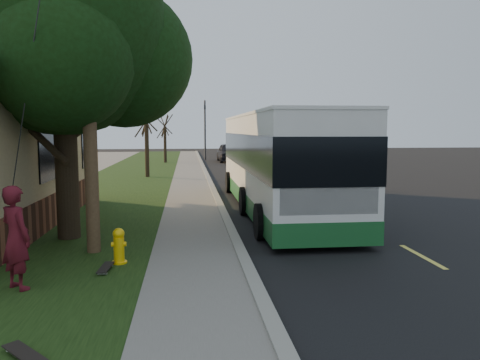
% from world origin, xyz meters
% --- Properties ---
extents(ground, '(120.00, 120.00, 0.00)m').
position_xyz_m(ground, '(0.00, 0.00, 0.00)').
color(ground, black).
rests_on(ground, ground).
extents(road, '(8.00, 80.00, 0.01)m').
position_xyz_m(road, '(4.00, 10.00, 0.01)').
color(road, black).
rests_on(road, ground).
extents(curb, '(0.25, 80.00, 0.12)m').
position_xyz_m(curb, '(0.00, 10.00, 0.06)').
color(curb, gray).
rests_on(curb, ground).
extents(sidewalk, '(2.00, 80.00, 0.08)m').
position_xyz_m(sidewalk, '(-1.00, 10.00, 0.04)').
color(sidewalk, slate).
rests_on(sidewalk, ground).
extents(grass_verge, '(5.00, 80.00, 0.07)m').
position_xyz_m(grass_verge, '(-4.50, 10.00, 0.04)').
color(grass_verge, black).
rests_on(grass_verge, ground).
extents(fire_hydrant, '(0.32, 0.32, 0.74)m').
position_xyz_m(fire_hydrant, '(-2.60, 0.00, 0.43)').
color(fire_hydrant, yellow).
rests_on(fire_hydrant, grass_verge).
extents(utility_pole, '(2.86, 3.21, 9.07)m').
position_xyz_m(utility_pole, '(-3.31, 0.99, 4.63)').
color(utility_pole, '#473321').
rests_on(utility_pole, ground).
extents(leafy_tree, '(6.30, 6.00, 7.80)m').
position_xyz_m(leafy_tree, '(-4.17, 2.65, 5.17)').
color(leafy_tree, black).
rests_on(leafy_tree, grass_verge).
extents(bare_tree_near, '(1.38, 1.21, 4.31)m').
position_xyz_m(bare_tree_near, '(-3.50, 18.00, 2.15)').
color(bare_tree_near, black).
rests_on(bare_tree_near, grass_verge).
extents(bare_tree_far, '(1.38, 1.21, 4.03)m').
position_xyz_m(bare_tree_far, '(-3.00, 30.00, 2.00)').
color(bare_tree_far, black).
rests_on(bare_tree_far, grass_verge).
extents(traffic_signal, '(0.18, 0.22, 5.50)m').
position_xyz_m(traffic_signal, '(0.50, 34.00, 3.16)').
color(traffic_signal, '#2D2D30').
rests_on(traffic_signal, ground).
extents(transit_bus, '(2.85, 12.36, 3.34)m').
position_xyz_m(transit_bus, '(1.97, 6.51, 1.78)').
color(transit_bus, silver).
rests_on(transit_bus, ground).
extents(skateboarder, '(0.78, 0.76, 1.81)m').
position_xyz_m(skateboarder, '(-4.12, -1.39, 0.97)').
color(skateboarder, '#52101A').
rests_on(skateboarder, grass_verge).
extents(skateboard_main, '(0.24, 0.78, 0.07)m').
position_xyz_m(skateboard_main, '(-2.80, -0.48, 0.12)').
color(skateboard_main, black).
rests_on(skateboard_main, grass_verge).
extents(skateboard_spare, '(0.73, 0.77, 0.08)m').
position_xyz_m(skateboard_spare, '(-3.14, -4.03, 0.13)').
color(skateboard_spare, black).
rests_on(skateboard_spare, grass_verge).
extents(distant_car, '(2.02, 4.88, 1.65)m').
position_xyz_m(distant_car, '(2.49, 31.42, 0.83)').
color(distant_car, black).
rests_on(distant_car, ground).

